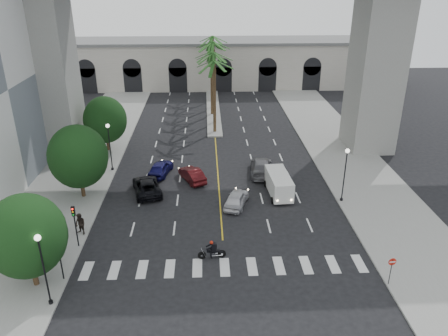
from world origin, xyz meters
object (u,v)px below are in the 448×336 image
traffic_signal_near (59,250)px  car_b (192,175)px  car_c (147,186)px  do_not_enter_sign (392,266)px  car_d (261,167)px  pedestrian_a (50,230)px  lamp_post_right (345,171)px  lamp_post_left_far (110,143)px  cargo_van (279,184)px  lamp_post_left_near (43,264)px  car_e (161,168)px  car_a (236,199)px  pedestrian_b (80,224)px  traffic_signal_far (75,220)px  motorcycle_rider (213,250)px

traffic_signal_near → car_b: size_ratio=0.86×
car_c → do_not_enter_sign: size_ratio=2.27×
car_d → pedestrian_a: pedestrian_a is taller
lamp_post_right → car_c: (-18.44, 2.66, -2.50)m
lamp_post_left_far → cargo_van: 18.33m
lamp_post_left_far → do_not_enter_sign: size_ratio=2.35×
traffic_signal_near → lamp_post_left_near: bearing=-92.3°
car_e → do_not_enter_sign: size_ratio=1.91×
car_a → do_not_enter_sign: 15.25m
pedestrian_a → lamp_post_left_far: bearing=95.1°
traffic_signal_near → do_not_enter_sign: traffic_signal_near is taller
car_d → pedestrian_b: size_ratio=3.00×
lamp_post_left_near → pedestrian_a: size_ratio=2.71×
traffic_signal_far → car_d: (15.93, 13.15, -1.71)m
car_a → car_d: (3.13, 6.93, 0.10)m
pedestrian_a → traffic_signal_far: bearing=-5.3°
motorcycle_rider → car_d: bearing=65.1°
traffic_signal_far → cargo_van: bearing=25.8°
cargo_van → car_b: bearing=154.2°
lamp_post_right → motorcycle_rider: (-12.25, -8.35, -2.53)m
car_a → car_d: car_d is taller
lamp_post_left_far → lamp_post_right: size_ratio=1.00×
traffic_signal_far → cargo_van: size_ratio=0.71×
car_c → car_d: (11.67, 3.99, 0.08)m
lamp_post_left_near → pedestrian_b: bearing=90.7°
motorcycle_rider → cargo_van: 12.01m
car_a → cargo_van: size_ratio=0.81×
traffic_signal_near → traffic_signal_far: bearing=90.0°
car_e → pedestrian_b: 12.85m
lamp_post_left_far → cargo_van: size_ratio=1.05×
motorcycle_rider → traffic_signal_near: bearing=-173.2°
traffic_signal_far → pedestrian_a: 2.78m
car_c → pedestrian_b: size_ratio=2.81×
car_c → traffic_signal_far: bearing=50.5°
traffic_signal_far → cargo_van: 18.93m
pedestrian_a → pedestrian_b: bearing=38.4°
car_d → lamp_post_left_near: bearing=56.7°
traffic_signal_near → car_b: (8.61, 15.67, -1.81)m
lamp_post_right → car_d: (-6.77, 6.65, -2.42)m
motorcycle_rider → car_c: (-6.19, 11.01, 0.02)m
motorcycle_rider → car_b: motorcycle_rider is taller
motorcycle_rider → do_not_enter_sign: bearing=-22.1°
lamp_post_right → car_d: lamp_post_right is taller
traffic_signal_near → pedestrian_a: (-2.28, 4.81, -1.37)m
pedestrian_a → do_not_enter_sign: 25.52m
car_c → car_a: bearing=146.4°
motorcycle_rider → car_a: bearing=68.9°
lamp_post_left_near → lamp_post_left_far: (0.00, 21.00, 0.00)m
pedestrian_b → car_d: bearing=65.0°
traffic_signal_near → motorcycle_rider: (10.45, 2.15, -1.82)m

